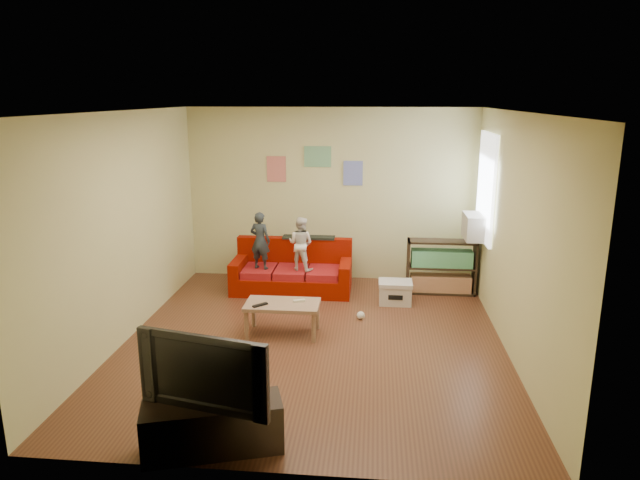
# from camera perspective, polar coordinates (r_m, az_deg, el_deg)

# --- Properties ---
(room_shell) EXTENTS (4.52, 5.02, 2.72)m
(room_shell) POSITION_cam_1_polar(r_m,az_deg,el_deg) (6.54, -0.68, 0.83)
(room_shell) COLOR brown
(room_shell) RESTS_ON ground
(sofa) EXTENTS (1.77, 0.81, 0.78)m
(sofa) POSITION_cam_1_polar(r_m,az_deg,el_deg) (8.64, -2.76, -3.33)
(sofa) COLOR #7E0F01
(sofa) RESTS_ON ground
(child_a) EXTENTS (0.36, 0.28, 0.86)m
(child_a) POSITION_cam_1_polar(r_m,az_deg,el_deg) (8.41, -6.01, -0.06)
(child_a) COLOR #262D33
(child_a) RESTS_ON sofa
(child_b) EXTENTS (0.47, 0.41, 0.79)m
(child_b) POSITION_cam_1_polar(r_m,az_deg,el_deg) (8.32, -1.95, -0.36)
(child_b) COLOR white
(child_b) RESTS_ON sofa
(coffee_table) EXTENTS (0.90, 0.50, 0.41)m
(coffee_table) POSITION_cam_1_polar(r_m,az_deg,el_deg) (7.04, -3.78, -6.74)
(coffee_table) COLOR #9E795E
(coffee_table) RESTS_ON ground
(remote) EXTENTS (0.18, 0.17, 0.02)m
(remote) POSITION_cam_1_polar(r_m,az_deg,el_deg) (6.95, -6.00, -6.47)
(remote) COLOR black
(remote) RESTS_ON coffee_table
(game_controller) EXTENTS (0.15, 0.09, 0.03)m
(game_controller) POSITION_cam_1_polar(r_m,az_deg,el_deg) (7.03, -2.11, -6.10)
(game_controller) COLOR silver
(game_controller) RESTS_ON coffee_table
(bookshelf) EXTENTS (1.01, 0.30, 0.80)m
(bookshelf) POSITION_cam_1_polar(r_m,az_deg,el_deg) (8.66, 12.00, -2.91)
(bookshelf) COLOR black
(bookshelf) RESTS_ON ground
(window) EXTENTS (0.04, 1.08, 1.48)m
(window) POSITION_cam_1_polar(r_m,az_deg,el_deg) (8.21, 16.28, 5.08)
(window) COLOR white
(window) RESTS_ON room_shell
(ac_unit) EXTENTS (0.28, 0.55, 0.35)m
(ac_unit) POSITION_cam_1_polar(r_m,az_deg,el_deg) (8.29, 15.19, 1.30)
(ac_unit) COLOR #B7B2A3
(ac_unit) RESTS_ON window
(artwork_left) EXTENTS (0.30, 0.01, 0.40)m
(artwork_left) POSITION_cam_1_polar(r_m,az_deg,el_deg) (9.01, -4.39, 7.09)
(artwork_left) COLOR #D87266
(artwork_left) RESTS_ON room_shell
(artwork_center) EXTENTS (0.42, 0.01, 0.32)m
(artwork_center) POSITION_cam_1_polar(r_m,az_deg,el_deg) (8.90, -0.24, 8.34)
(artwork_center) COLOR #72B27F
(artwork_center) RESTS_ON room_shell
(artwork_right) EXTENTS (0.30, 0.01, 0.38)m
(artwork_right) POSITION_cam_1_polar(r_m,az_deg,el_deg) (8.89, 3.32, 6.68)
(artwork_right) COLOR #727FCC
(artwork_right) RESTS_ON room_shell
(file_box) EXTENTS (0.47, 0.36, 0.32)m
(file_box) POSITION_cam_1_polar(r_m,az_deg,el_deg) (8.17, 7.53, -5.19)
(file_box) COLOR beige
(file_box) RESTS_ON ground
(tv_stand) EXTENTS (1.20, 0.69, 0.43)m
(tv_stand) POSITION_cam_1_polar(r_m,az_deg,el_deg) (5.03, -10.67, -17.89)
(tv_stand) COLOR black
(tv_stand) RESTS_ON ground
(television) EXTENTS (1.13, 0.40, 0.65)m
(television) POSITION_cam_1_polar(r_m,az_deg,el_deg) (4.76, -10.97, -12.40)
(television) COLOR black
(television) RESTS_ON tv_stand
(tissue) EXTENTS (0.12, 0.12, 0.11)m
(tissue) POSITION_cam_1_polar(r_m,az_deg,el_deg) (7.60, 4.10, -7.53)
(tissue) COLOR silver
(tissue) RESTS_ON ground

